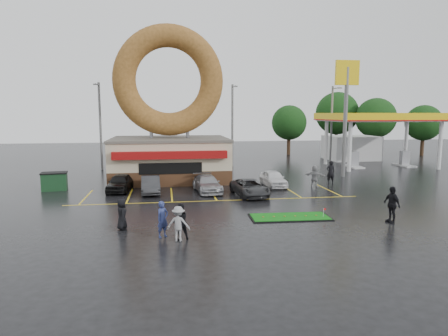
{
  "coord_description": "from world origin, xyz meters",
  "views": [
    {
      "loc": [
        -3.35,
        -22.81,
        5.88
      ],
      "look_at": [
        0.52,
        3.6,
        2.2
      ],
      "focal_mm": 32.0,
      "sensor_mm": 36.0,
      "label": 1
    }
  ],
  "objects": [
    {
      "name": "donut_shop",
      "position": [
        -3.0,
        12.97,
        4.46
      ],
      "size": [
        10.2,
        8.7,
        13.5
      ],
      "color": "#472B19",
      "rests_on": "ground"
    },
    {
      "name": "car_dgrey",
      "position": [
        -4.52,
        6.7,
        0.63
      ],
      "size": [
        1.52,
        3.88,
        1.26
      ],
      "primitive_type": "imported",
      "rotation": [
        0.0,
        0.0,
        0.05
      ],
      "color": "#2D2D2F",
      "rests_on": "ground"
    },
    {
      "name": "gas_station",
      "position": [
        20.0,
        20.94,
        3.7
      ],
      "size": [
        12.3,
        13.65,
        5.9
      ],
      "color": "silver",
      "rests_on": "ground"
    },
    {
      "name": "person_blackjkt",
      "position": [
        -2.77,
        -4.64,
        0.85
      ],
      "size": [
        1.0,
        0.89,
        1.71
      ],
      "primitive_type": "imported",
      "rotation": [
        0.0,
        0.0,
        3.5
      ],
      "color": "black",
      "rests_on": "ground"
    },
    {
      "name": "tree_far_d",
      "position": [
        14.0,
        32.0,
        4.53
      ],
      "size": [
        4.9,
        4.9,
        7.0
      ],
      "color": "#332114",
      "rests_on": "ground"
    },
    {
      "name": "car_white",
      "position": [
        5.18,
        8.0,
        0.65
      ],
      "size": [
        1.68,
        3.85,
        1.29
      ],
      "primitive_type": "imported",
      "rotation": [
        0.0,
        0.0,
        0.04
      ],
      "color": "silver",
      "rests_on": "ground"
    },
    {
      "name": "ground",
      "position": [
        0.0,
        0.0,
        0.0
      ],
      "size": [
        120.0,
        120.0,
        0.0
      ],
      "primitive_type": "plane",
      "color": "black",
      "rests_on": "ground"
    },
    {
      "name": "car_silver",
      "position": [
        -0.33,
        6.58,
        0.61
      ],
      "size": [
        2.18,
        4.4,
        1.23
      ],
      "primitive_type": "imported",
      "rotation": [
        0.0,
        0.0,
        0.11
      ],
      "color": "#97979B",
      "rests_on": "ground"
    },
    {
      "name": "putting_green",
      "position": [
        3.54,
        -1.56,
        0.04
      ],
      "size": [
        4.6,
        2.12,
        0.57
      ],
      "color": "black",
      "rests_on": "ground"
    },
    {
      "name": "streetlight_mid",
      "position": [
        4.0,
        20.92,
        4.78
      ],
      "size": [
        0.4,
        2.21,
        9.0
      ],
      "color": "slate",
      "rests_on": "ground"
    },
    {
      "name": "person_cameraman",
      "position": [
        8.66,
        -3.3,
        0.99
      ],
      "size": [
        0.67,
        1.22,
        1.98
      ],
      "primitive_type": "imported",
      "rotation": [
        0.0,
        0.0,
        -1.4
      ],
      "color": "black",
      "rests_on": "ground"
    },
    {
      "name": "car_black",
      "position": [
        -6.84,
        7.74,
        0.66
      ],
      "size": [
        1.98,
        4.02,
        1.32
      ],
      "primitive_type": "imported",
      "rotation": [
        0.0,
        0.0,
        -0.11
      ],
      "color": "black",
      "rests_on": "ground"
    },
    {
      "name": "car_grey",
      "position": [
        2.53,
        4.64,
        0.59
      ],
      "size": [
        2.5,
        4.48,
        1.19
      ],
      "primitive_type": "imported",
      "rotation": [
        0.0,
        0.0,
        0.13
      ],
      "color": "#2E2E30",
      "rests_on": "ground"
    },
    {
      "name": "streetlight_right",
      "position": [
        16.0,
        21.92,
        4.78
      ],
      "size": [
        0.4,
        2.21,
        9.0
      ],
      "color": "slate",
      "rests_on": "ground"
    },
    {
      "name": "shell_sign",
      "position": [
        13.0,
        12.0,
        7.38
      ],
      "size": [
        2.2,
        0.36,
        10.6
      ],
      "color": "slate",
      "rests_on": "ground"
    },
    {
      "name": "dumpster",
      "position": [
        -11.87,
        8.94,
        0.65
      ],
      "size": [
        1.95,
        1.44,
        1.3
      ],
      "primitive_type": "cube",
      "rotation": [
        0.0,
        0.0,
        0.14
      ],
      "color": "#173E20",
      "rests_on": "ground"
    },
    {
      "name": "person_bystander",
      "position": [
        -5.63,
        -2.56,
        0.8
      ],
      "size": [
        0.68,
        0.88,
        1.59
      ],
      "primitive_type": "imported",
      "rotation": [
        0.0,
        0.0,
        1.81
      ],
      "color": "black",
      "rests_on": "ground"
    },
    {
      "name": "person_walker_far",
      "position": [
        10.22,
        8.44,
        0.97
      ],
      "size": [
        0.75,
        0.54,
        1.95
      ],
      "primitive_type": "imported",
      "rotation": [
        0.0,
        0.0,
        3.04
      ],
      "color": "black",
      "rests_on": "ground"
    },
    {
      "name": "tree_far_b",
      "position": [
        32.0,
        28.0,
        4.53
      ],
      "size": [
        4.9,
        4.9,
        7.0
      ],
      "color": "#332114",
      "rests_on": "ground"
    },
    {
      "name": "person_blue",
      "position": [
        -3.57,
        -4.13,
        0.87
      ],
      "size": [
        0.76,
        0.73,
        1.75
      ],
      "primitive_type": "imported",
      "rotation": [
        0.0,
        0.0,
        0.69
      ],
      "color": "navy",
      "rests_on": "ground"
    },
    {
      "name": "tree_far_c",
      "position": [
        22.0,
        34.0,
        5.84
      ],
      "size": [
        6.3,
        6.3,
        9.0
      ],
      "color": "#332114",
      "rests_on": "ground"
    },
    {
      "name": "person_walker_near",
      "position": [
        8.4,
        7.33,
        0.88
      ],
      "size": [
        1.61,
        1.39,
        1.75
      ],
      "primitive_type": "imported",
      "rotation": [
        0.0,
        0.0,
        2.49
      ],
      "color": "gray",
      "rests_on": "ground"
    },
    {
      "name": "streetlight_left",
      "position": [
        -10.0,
        19.92,
        4.78
      ],
      "size": [
        0.4,
        2.21,
        9.0
      ],
      "color": "slate",
      "rests_on": "ground"
    },
    {
      "name": "person_hoodie",
      "position": [
        -2.84,
        -4.82,
        0.82
      ],
      "size": [
        1.17,
        0.85,
        1.64
      ],
      "primitive_type": "imported",
      "rotation": [
        0.0,
        0.0,
        2.9
      ],
      "color": "gray",
      "rests_on": "ground"
    },
    {
      "name": "tree_far_a",
      "position": [
        26.0,
        30.0,
        5.18
      ],
      "size": [
        5.6,
        5.6,
        8.0
      ],
      "color": "#332114",
      "rests_on": "ground"
    }
  ]
}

